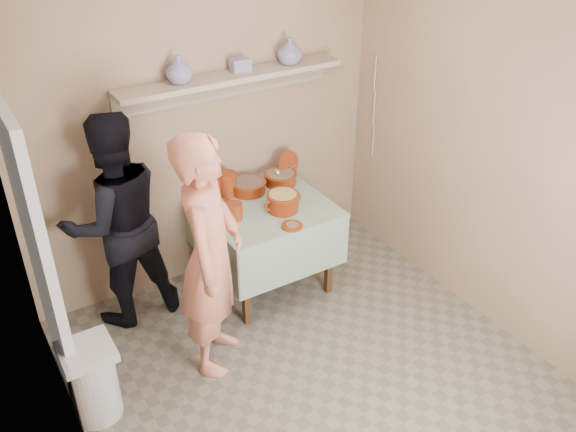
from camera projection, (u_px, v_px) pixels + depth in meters
ground at (327, 390)px, 4.12m from camera, size 3.50×3.50×0.00m
tile_panel at (42, 266)px, 3.65m from camera, size 0.06×0.70×2.00m
plate_stack_a at (213, 190)px, 4.79m from camera, size 0.14×0.14×0.18m
plate_stack_b at (227, 184)px, 4.87m from camera, size 0.16×0.16×0.19m
bowl_stack at (234, 211)px, 4.56m from camera, size 0.13×0.13×0.13m
empty_bowl at (222, 206)px, 4.71m from camera, size 0.17×0.17×0.05m
propped_lid at (288, 164)px, 5.13m from camera, size 0.23×0.10×0.23m
vase_right at (290, 51)px, 4.70m from camera, size 0.24×0.24×0.20m
vase_left at (179, 70)px, 4.30m from camera, size 0.26×0.26×0.20m
ceramic_box at (240, 65)px, 4.54m from camera, size 0.15×0.11×0.10m
person_cook at (211, 256)px, 3.97m from camera, size 0.72×0.76×1.74m
person_helper at (116, 222)px, 4.41m from camera, size 0.84×0.67×1.67m
room_shell at (337, 179)px, 3.30m from camera, size 3.04×3.54×2.62m
serving_table at (264, 217)px, 4.85m from camera, size 0.97×0.97×0.76m
cazuela_meat_a at (248, 186)px, 4.93m from camera, size 0.30×0.30×0.10m
cazuela_meat_b at (280, 177)px, 5.05m from camera, size 0.28×0.28×0.10m
ladle at (278, 172)px, 5.02m from camera, size 0.08×0.26×0.19m
cazuela_rice at (283, 200)px, 4.66m from camera, size 0.33×0.25×0.14m
front_plate at (292, 226)px, 4.48m from camera, size 0.16×0.16×0.03m
wall_shelf at (231, 79)px, 4.57m from camera, size 1.80×0.25×0.21m
trash_bin at (93, 381)px, 3.82m from camera, size 0.32×0.32×0.56m
electrical_cord at (374, 108)px, 5.23m from camera, size 0.01×0.05×0.90m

